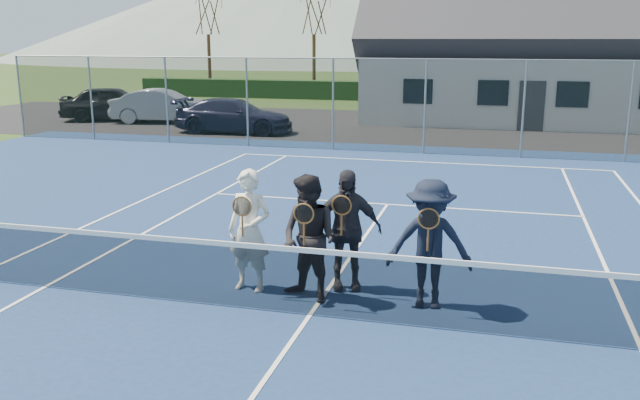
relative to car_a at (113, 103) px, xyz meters
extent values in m
plane|color=#284017|center=(14.54, 0.97, -0.78)|extent=(220.00, 220.00, 0.00)
cube|color=navy|center=(14.54, -19.03, -0.77)|extent=(30.00, 30.00, 0.02)
cube|color=black|center=(10.54, 0.97, -0.77)|extent=(40.00, 12.00, 0.01)
cube|color=black|center=(14.54, 12.97, -0.23)|extent=(40.00, 1.20, 1.10)
cone|color=slate|center=(-10.46, 75.97, 8.22)|extent=(110.00, 110.00, 18.00)
imported|color=black|center=(0.00, 0.00, 0.00)|extent=(4.91, 3.33, 1.55)
imported|color=#9B9EA4|center=(2.57, -0.21, -0.05)|extent=(4.64, 2.45, 1.46)
imported|color=#191933|center=(6.80, -2.46, -0.11)|extent=(4.69, 2.05, 1.34)
cube|color=white|center=(14.54, -7.14, -0.75)|extent=(10.97, 0.06, 0.01)
cube|color=white|center=(10.43, -19.03, -0.75)|extent=(0.06, 23.77, 0.01)
cube|color=white|center=(14.54, -12.63, -0.75)|extent=(8.23, 0.06, 0.01)
cube|color=white|center=(14.54, -19.03, -0.75)|extent=(0.06, 12.80, 0.01)
cube|color=black|center=(14.54, -19.03, -0.30)|extent=(11.60, 0.02, 0.88)
cube|color=white|center=(14.54, -19.03, 0.15)|extent=(11.60, 0.03, 0.07)
cylinder|color=slate|center=(-0.46, -5.53, 0.72)|extent=(0.07, 0.07, 3.00)
cylinder|color=slate|center=(2.54, -5.53, 0.72)|extent=(0.07, 0.07, 3.00)
cylinder|color=slate|center=(5.54, -5.53, 0.72)|extent=(0.07, 0.07, 3.00)
cylinder|color=slate|center=(8.54, -5.53, 0.72)|extent=(0.07, 0.07, 3.00)
cylinder|color=slate|center=(11.54, -5.53, 0.72)|extent=(0.07, 0.07, 3.00)
cylinder|color=slate|center=(14.54, -5.53, 0.72)|extent=(0.07, 0.07, 3.00)
cylinder|color=slate|center=(17.54, -5.53, 0.72)|extent=(0.07, 0.07, 3.00)
cylinder|color=slate|center=(20.54, -5.53, 0.72)|extent=(0.07, 0.07, 3.00)
cube|color=black|center=(14.54, -5.53, 0.72)|extent=(30.00, 0.03, 3.00)
cylinder|color=slate|center=(14.54, -5.53, 2.22)|extent=(30.00, 0.04, 0.04)
cube|color=silver|center=(18.54, 4.97, 0.62)|extent=(15.00, 8.00, 2.80)
cube|color=#2D2D33|center=(18.04, 0.95, 0.22)|extent=(1.00, 0.06, 2.00)
cube|color=black|center=(13.54, 0.95, 0.72)|extent=(1.20, 0.06, 1.00)
cube|color=black|center=(16.54, 0.95, 0.72)|extent=(1.20, 0.06, 1.00)
cube|color=black|center=(19.54, 0.95, 0.72)|extent=(1.20, 0.06, 1.00)
cylinder|color=#392215|center=(-1.46, 13.97, 1.15)|extent=(0.22, 0.22, 3.85)
cylinder|color=#372614|center=(5.54, 13.97, 1.15)|extent=(0.22, 0.22, 3.85)
cylinder|color=#3C2416|center=(16.54, 13.97, 1.15)|extent=(0.22, 0.22, 3.85)
imported|color=white|center=(13.43, -18.31, 0.14)|extent=(0.70, 0.50, 1.80)
torus|color=brown|center=(13.43, -18.58, 0.57)|extent=(0.29, 0.02, 0.29)
cylinder|color=black|center=(13.43, -18.58, 0.57)|extent=(0.25, 0.00, 0.25)
cylinder|color=brown|center=(13.43, -18.58, 0.29)|extent=(0.03, 0.03, 0.32)
imported|color=black|center=(14.38, -18.48, 0.14)|extent=(1.08, 0.98, 1.80)
torus|color=brown|center=(14.38, -18.75, 0.57)|extent=(0.29, 0.02, 0.29)
cylinder|color=black|center=(14.38, -18.75, 0.57)|extent=(0.25, 0.00, 0.25)
cylinder|color=brown|center=(14.38, -18.75, 0.29)|extent=(0.03, 0.03, 0.32)
imported|color=#25242A|center=(14.77, -17.90, 0.14)|extent=(1.14, 0.72, 1.80)
torus|color=brown|center=(14.77, -18.17, 0.57)|extent=(0.29, 0.02, 0.29)
cylinder|color=black|center=(14.77, -18.17, 0.57)|extent=(0.25, 0.00, 0.25)
cylinder|color=brown|center=(14.77, -18.17, 0.29)|extent=(0.03, 0.03, 0.32)
imported|color=black|center=(16.03, -18.31, 0.14)|extent=(1.21, 0.76, 1.80)
torus|color=brown|center=(16.03, -18.58, 0.57)|extent=(0.29, 0.02, 0.29)
cylinder|color=black|center=(16.03, -18.58, 0.57)|extent=(0.25, 0.00, 0.25)
cylinder|color=brown|center=(16.03, -18.58, 0.29)|extent=(0.03, 0.03, 0.32)
camera|label=1|loc=(16.84, -27.19, 2.88)|focal=38.00mm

